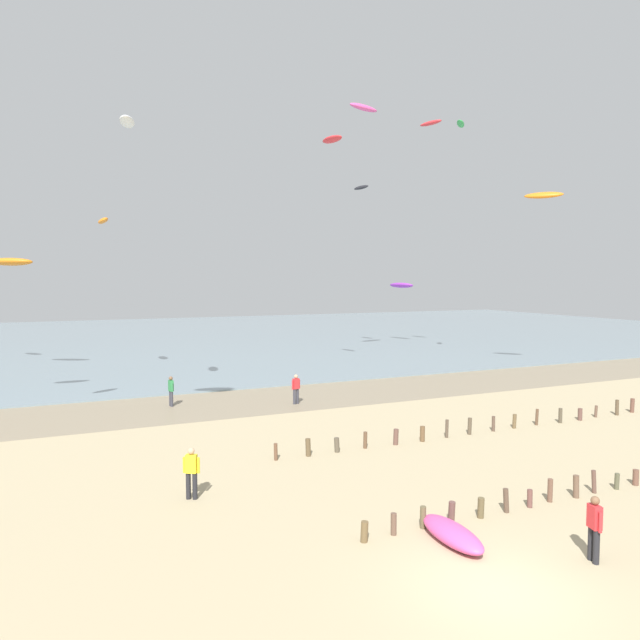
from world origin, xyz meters
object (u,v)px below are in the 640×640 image
person_left_flank (296,388)px  kite_aloft_1 (103,221)px  person_nearest_camera (594,527)px  kite_aloft_8 (332,139)px  kite_aloft_3 (461,124)px  person_by_waterline (171,390)px  grounded_kite (452,534)px  kite_aloft_12 (127,122)px  kite_aloft_9 (544,195)px  kite_aloft_4 (431,123)px  kite_aloft_10 (361,187)px  kite_aloft_2 (364,108)px  person_mid_beach (191,472)px  kite_aloft_5 (10,262)px  kite_aloft_13 (401,285)px

person_left_flank → kite_aloft_1: bearing=124.3°
person_nearest_camera → kite_aloft_8: bearing=78.3°
kite_aloft_1 → kite_aloft_3: kite_aloft_3 is taller
person_by_waterline → grounded_kite: size_ratio=0.68×
kite_aloft_12 → kite_aloft_9: bearing=100.2°
kite_aloft_4 → kite_aloft_1: bearing=-107.4°
person_nearest_camera → kite_aloft_12: size_ratio=0.73×
person_left_flank → kite_aloft_10: bearing=52.7°
kite_aloft_10 → kite_aloft_9: bearing=-169.0°
kite_aloft_2 → kite_aloft_12: 21.73m
person_nearest_camera → person_mid_beach: 11.94m
person_left_flank → grounded_kite: (-2.67, -18.18, -0.66)m
kite_aloft_2 → kite_aloft_8: kite_aloft_2 is taller
person_nearest_camera → kite_aloft_5: kite_aloft_5 is taller
kite_aloft_12 → kite_aloft_3: bearing=111.9°
kite_aloft_5 → kite_aloft_9: size_ratio=1.28×
kite_aloft_3 → kite_aloft_9: 8.68m
person_mid_beach → kite_aloft_3: kite_aloft_3 is taller
kite_aloft_3 → kite_aloft_5: size_ratio=0.56×
kite_aloft_4 → kite_aloft_9: (2.12, -11.20, -7.54)m
person_left_flank → kite_aloft_10: kite_aloft_10 is taller
person_nearest_camera → kite_aloft_4: kite_aloft_4 is taller
kite_aloft_2 → person_mid_beach: bearing=-146.2°
person_mid_beach → kite_aloft_13: (30.30, 35.77, 5.54)m
kite_aloft_13 → kite_aloft_9: bearing=159.6°
person_left_flank → kite_aloft_9: (20.01, 1.67, 12.30)m
kite_aloft_13 → kite_aloft_5: bearing=83.0°
grounded_kite → kite_aloft_9: bearing=133.0°
kite_aloft_9 → person_nearest_camera: bearing=97.8°
kite_aloft_4 → kite_aloft_5: size_ratio=0.67×
kite_aloft_4 → kite_aloft_10: size_ratio=1.14×
person_mid_beach → kite_aloft_12: 20.32m
person_left_flank → kite_aloft_9: size_ratio=0.63×
kite_aloft_4 → kite_aloft_12: 29.19m
kite_aloft_9 → kite_aloft_13: (1.79, 22.01, -6.76)m
person_mid_beach → kite_aloft_8: size_ratio=0.80×
person_nearest_camera → kite_aloft_10: kite_aloft_10 is taller
kite_aloft_9 → kite_aloft_3: bearing=-7.2°
kite_aloft_9 → kite_aloft_10: (-6.14, 16.52, 2.48)m
kite_aloft_4 → kite_aloft_5: 35.92m
person_nearest_camera → kite_aloft_4: 42.79m
person_nearest_camera → kite_aloft_13: bearing=63.7°
kite_aloft_9 → kite_aloft_12: 28.82m
person_left_flank → kite_aloft_2: bearing=47.3°
person_by_waterline → kite_aloft_8: (12.36, 4.97, 16.10)m
person_by_waterline → kite_aloft_4: kite_aloft_4 is taller
person_nearest_camera → kite_aloft_13: size_ratio=0.53×
kite_aloft_8 → kite_aloft_9: 15.83m
kite_aloft_2 → kite_aloft_8: (-4.60, -3.90, -3.74)m
kite_aloft_5 → kite_aloft_8: kite_aloft_8 is taller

